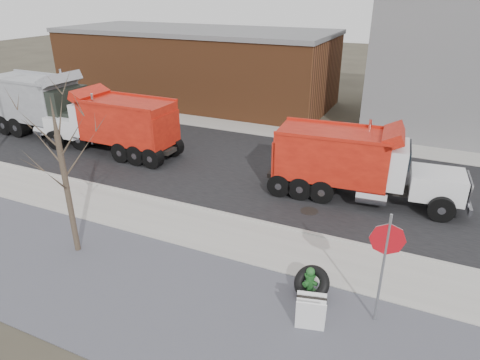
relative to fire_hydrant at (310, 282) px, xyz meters
The scene contains 15 objects.
ground 4.65m from the fire_hydrant, 160.70° to the left, with size 120.00×120.00×0.00m, color #383328.
gravel_verge 4.81m from the fire_hydrant, 155.79° to the right, with size 60.00×5.00×0.03m, color slate.
sidewalk 4.74m from the fire_hydrant, 157.84° to the left, with size 60.00×2.50×0.06m, color #9E9B93.
curb 5.36m from the fire_hydrant, 144.84° to the left, with size 60.00×0.15×0.11m, color #9E9B93.
road 8.98m from the fire_hydrant, 119.19° to the left, with size 60.00×9.40×0.02m, color black.
far_sidewalk 14.23m from the fire_hydrant, 107.92° to the left, with size 60.00×2.00×0.06m, color #9E9B93.
building_brick 23.56m from the fire_hydrant, 127.80° to the left, with size 20.20×8.20×5.30m.
bare_tree 8.18m from the fire_hydrant, behind, with size 3.20×3.20×5.20m.
fire_hydrant is the anchor object (origin of this frame).
truck_tire 0.14m from the fire_hydrant, 49.75° to the right, with size 1.21×1.13×0.93m.
stop_sign 2.56m from the fire_hydrant, ahead, with size 0.85×0.18×3.15m.
sandwich_board 1.44m from the fire_hydrant, 73.12° to the right, with size 0.82×0.63×1.02m.
dump_truck_red_a 6.77m from the fire_hydrant, 91.16° to the left, with size 7.82×2.74×3.13m.
dump_truck_red_b 14.18m from the fire_hydrant, 151.35° to the left, with size 7.71×2.32×3.26m.
dump_truck_grey 19.56m from the fire_hydrant, 157.31° to the left, with size 8.19×2.68×3.69m.
Camera 1 is at (6.69, -11.21, 7.93)m, focal length 32.00 mm.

